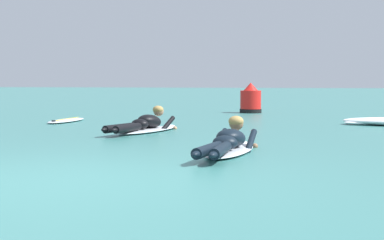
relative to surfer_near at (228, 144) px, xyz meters
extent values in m
plane|color=#387A75|center=(-1.25, 7.46, -0.14)|extent=(120.00, 120.00, 0.00)
ellipsoid|color=silver|center=(0.01, 0.12, -0.10)|extent=(0.65, 1.98, 0.07)
ellipsoid|color=silver|center=(0.05, 1.05, -0.09)|extent=(0.21, 0.21, 0.06)
ellipsoid|color=black|center=(0.01, 0.17, 0.06)|extent=(0.43, 0.65, 0.34)
ellipsoid|color=black|center=(-0.01, -0.20, 0.03)|extent=(0.35, 0.30, 0.20)
cylinder|color=black|center=(-0.12, -0.80, 0.00)|extent=(0.24, 0.93, 0.14)
ellipsoid|color=black|center=(-0.17, -1.26, 0.00)|extent=(0.11, 0.22, 0.08)
cylinder|color=black|center=(0.04, -0.81, 0.00)|extent=(0.15, 0.92, 0.14)
ellipsoid|color=black|center=(0.04, -1.27, 0.00)|extent=(0.11, 0.22, 0.08)
cylinder|color=black|center=(-0.19, 0.53, -0.02)|extent=(0.12, 0.60, 0.34)
sphere|color=#8C6647|center=(-0.17, 0.92, -0.12)|extent=(0.09, 0.09, 0.09)
cylinder|color=black|center=(0.25, 0.49, -0.02)|extent=(0.12, 0.60, 0.34)
sphere|color=#8C6647|center=(0.27, 0.86, -0.12)|extent=(0.09, 0.09, 0.09)
sphere|color=#8C6647|center=(0.03, 0.54, 0.24)|extent=(0.21, 0.21, 0.21)
ellipsoid|color=#AD894C|center=(0.03, 0.52, 0.27)|extent=(0.23, 0.21, 0.16)
ellipsoid|color=silver|center=(-2.11, 3.24, -0.10)|extent=(0.96, 2.11, 0.07)
ellipsoid|color=silver|center=(-1.92, 4.19, -0.09)|extent=(0.24, 0.24, 0.06)
ellipsoid|color=black|center=(-2.10, 3.29, 0.06)|extent=(0.52, 0.73, 0.35)
ellipsoid|color=black|center=(-2.17, 2.91, 0.03)|extent=(0.39, 0.34, 0.20)
cylinder|color=black|center=(-2.37, 2.33, 0.00)|extent=(0.37, 0.92, 0.14)
ellipsoid|color=black|center=(-2.49, 1.89, 0.00)|extent=(0.14, 0.24, 0.08)
cylinder|color=black|center=(-2.22, 2.30, 0.00)|extent=(0.26, 0.92, 0.14)
ellipsoid|color=black|center=(-2.28, 1.85, 0.00)|extent=(0.14, 0.24, 0.08)
cylinder|color=black|center=(-2.24, 3.70, -0.02)|extent=(0.20, 0.56, 0.32)
sphere|color=tan|center=(-2.17, 4.05, -0.12)|extent=(0.09, 0.09, 0.09)
cylinder|color=black|center=(-1.81, 3.59, -0.02)|extent=(0.20, 0.56, 0.32)
sphere|color=tan|center=(-1.75, 3.93, -0.12)|extent=(0.09, 0.09, 0.09)
sphere|color=tan|center=(-2.02, 3.67, 0.24)|extent=(0.21, 0.21, 0.21)
ellipsoid|color=#AD894C|center=(-2.02, 3.66, 0.27)|extent=(0.26, 0.24, 0.16)
ellipsoid|color=silver|center=(-4.84, 5.53, -0.10)|extent=(0.52, 1.82, 0.07)
cube|color=yellow|center=(-4.84, 5.53, -0.07)|extent=(0.05, 1.54, 0.01)
cone|color=black|center=(-4.83, 4.80, -0.13)|extent=(0.10, 0.10, 0.16)
ellipsoid|color=white|center=(2.08, 6.02, -0.09)|extent=(0.91, 0.48, 0.10)
cylinder|color=red|center=(-1.04, 10.51, 0.20)|extent=(0.63, 0.63, 0.68)
cone|color=red|center=(-1.04, 10.51, 0.66)|extent=(0.44, 0.44, 0.24)
cylinder|color=black|center=(-1.04, 10.51, -0.08)|extent=(0.67, 0.67, 0.12)
camera|label=1|loc=(1.37, -8.39, 0.88)|focal=58.46mm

